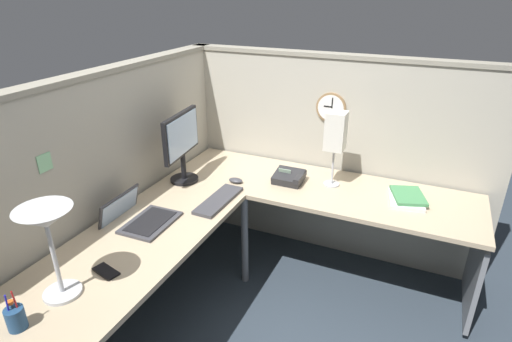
{
  "coord_description": "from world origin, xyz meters",
  "views": [
    {
      "loc": [
        -2.08,
        -0.92,
        2.03
      ],
      "look_at": [
        0.14,
        0.06,
        0.92
      ],
      "focal_mm": 29.03,
      "sensor_mm": 36.0,
      "label": 1
    }
  ],
  "objects_px": {
    "laptop": "(137,217)",
    "book_stack": "(407,198)",
    "desk_lamp_paper": "(336,133)",
    "wall_clock": "(331,107)",
    "computer_mouse": "(236,180)",
    "pen_cup": "(16,318)",
    "keyboard": "(219,200)",
    "monitor": "(182,142)",
    "cell_phone": "(106,271)",
    "desk_lamp_dome": "(46,226)",
    "office_phone": "(290,178)"
  },
  "relations": [
    {
      "from": "laptop",
      "to": "book_stack",
      "type": "bearing_deg",
      "value": -57.67
    },
    {
      "from": "desk_lamp_paper",
      "to": "wall_clock",
      "type": "height_order",
      "value": "wall_clock"
    },
    {
      "from": "computer_mouse",
      "to": "pen_cup",
      "type": "xyz_separation_m",
      "value": [
        -1.59,
        0.21,
        0.04
      ]
    },
    {
      "from": "laptop",
      "to": "desk_lamp_paper",
      "type": "distance_m",
      "value": 1.38
    },
    {
      "from": "keyboard",
      "to": "desk_lamp_paper",
      "type": "distance_m",
      "value": 0.89
    },
    {
      "from": "monitor",
      "to": "book_stack",
      "type": "relative_size",
      "value": 1.53
    },
    {
      "from": "desk_lamp_paper",
      "to": "keyboard",
      "type": "bearing_deg",
      "value": 131.77
    },
    {
      "from": "cell_phone",
      "to": "book_stack",
      "type": "xyz_separation_m",
      "value": [
        1.37,
        -1.27,
        0.02
      ]
    },
    {
      "from": "desk_lamp_paper",
      "to": "wall_clock",
      "type": "relative_size",
      "value": 2.41
    },
    {
      "from": "desk_lamp_dome",
      "to": "book_stack",
      "type": "height_order",
      "value": "desk_lamp_dome"
    },
    {
      "from": "desk_lamp_dome",
      "to": "desk_lamp_paper",
      "type": "distance_m",
      "value": 1.81
    },
    {
      "from": "monitor",
      "to": "computer_mouse",
      "type": "height_order",
      "value": "monitor"
    },
    {
      "from": "pen_cup",
      "to": "monitor",
      "type": "bearing_deg",
      "value": 5.57
    },
    {
      "from": "book_stack",
      "to": "wall_clock",
      "type": "distance_m",
      "value": 0.83
    },
    {
      "from": "desk_lamp_dome",
      "to": "pen_cup",
      "type": "bearing_deg",
      "value": 178.93
    },
    {
      "from": "cell_phone",
      "to": "monitor",
      "type": "bearing_deg",
      "value": 26.07
    },
    {
      "from": "laptop",
      "to": "keyboard",
      "type": "height_order",
      "value": "laptop"
    },
    {
      "from": "computer_mouse",
      "to": "wall_clock",
      "type": "relative_size",
      "value": 0.47
    },
    {
      "from": "laptop",
      "to": "desk_lamp_paper",
      "type": "bearing_deg",
      "value": -44.82
    },
    {
      "from": "computer_mouse",
      "to": "book_stack",
      "type": "relative_size",
      "value": 0.32
    },
    {
      "from": "laptop",
      "to": "wall_clock",
      "type": "distance_m",
      "value": 1.55
    },
    {
      "from": "keyboard",
      "to": "laptop",
      "type": "bearing_deg",
      "value": 141.58
    },
    {
      "from": "laptop",
      "to": "desk_lamp_paper",
      "type": "relative_size",
      "value": 0.73
    },
    {
      "from": "desk_lamp_dome",
      "to": "pen_cup",
      "type": "relative_size",
      "value": 2.47
    },
    {
      "from": "office_phone",
      "to": "wall_clock",
      "type": "distance_m",
      "value": 0.6
    },
    {
      "from": "keyboard",
      "to": "pen_cup",
      "type": "relative_size",
      "value": 2.39
    },
    {
      "from": "keyboard",
      "to": "monitor",
      "type": "bearing_deg",
      "value": 65.53
    },
    {
      "from": "pen_cup",
      "to": "office_phone",
      "type": "height_order",
      "value": "pen_cup"
    },
    {
      "from": "keyboard",
      "to": "book_stack",
      "type": "height_order",
      "value": "book_stack"
    },
    {
      "from": "desk_lamp_dome",
      "to": "desk_lamp_paper",
      "type": "bearing_deg",
      "value": -27.57
    },
    {
      "from": "computer_mouse",
      "to": "desk_lamp_dome",
      "type": "bearing_deg",
      "value": 171.45
    },
    {
      "from": "desk_lamp_dome",
      "to": "monitor",
      "type": "bearing_deg",
      "value": 6.77
    },
    {
      "from": "laptop",
      "to": "wall_clock",
      "type": "xyz_separation_m",
      "value": [
        1.23,
        -0.83,
        0.45
      ]
    },
    {
      "from": "office_phone",
      "to": "book_stack",
      "type": "distance_m",
      "value": 0.79
    },
    {
      "from": "laptop",
      "to": "desk_lamp_dome",
      "type": "xyz_separation_m",
      "value": [
        -0.66,
        -0.1,
        0.34
      ]
    },
    {
      "from": "monitor",
      "to": "computer_mouse",
      "type": "distance_m",
      "value": 0.46
    },
    {
      "from": "desk_lamp_dome",
      "to": "office_phone",
      "type": "xyz_separation_m",
      "value": [
        1.52,
        -0.55,
        -0.33
      ]
    },
    {
      "from": "pen_cup",
      "to": "wall_clock",
      "type": "height_order",
      "value": "wall_clock"
    },
    {
      "from": "desk_lamp_dome",
      "to": "wall_clock",
      "type": "relative_size",
      "value": 2.02
    },
    {
      "from": "cell_phone",
      "to": "desk_lamp_paper",
      "type": "bearing_deg",
      "value": -14.42
    },
    {
      "from": "keyboard",
      "to": "computer_mouse",
      "type": "xyz_separation_m",
      "value": [
        0.3,
        0.03,
        0.01
      ]
    },
    {
      "from": "laptop",
      "to": "cell_phone",
      "type": "bearing_deg",
      "value": -159.07
    },
    {
      "from": "computer_mouse",
      "to": "desk_lamp_paper",
      "type": "bearing_deg",
      "value": -69.0
    },
    {
      "from": "monitor",
      "to": "cell_phone",
      "type": "relative_size",
      "value": 3.47
    },
    {
      "from": "pen_cup",
      "to": "desk_lamp_paper",
      "type": "height_order",
      "value": "desk_lamp_paper"
    },
    {
      "from": "cell_phone",
      "to": "office_phone",
      "type": "distance_m",
      "value": 1.41
    },
    {
      "from": "desk_lamp_dome",
      "to": "wall_clock",
      "type": "xyz_separation_m",
      "value": [
        1.89,
        -0.72,
        0.11
      ]
    },
    {
      "from": "cell_phone",
      "to": "office_phone",
      "type": "bearing_deg",
      "value": -5.85
    },
    {
      "from": "cell_phone",
      "to": "wall_clock",
      "type": "xyz_separation_m",
      "value": [
        1.69,
        -0.65,
        0.47
      ]
    },
    {
      "from": "laptop",
      "to": "office_phone",
      "type": "xyz_separation_m",
      "value": [
        0.86,
        -0.66,
        0.01
      ]
    }
  ]
}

